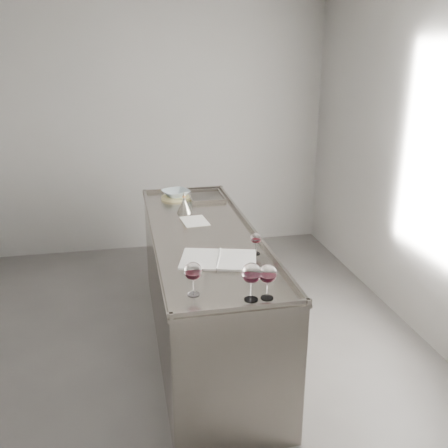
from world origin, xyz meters
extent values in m
cube|color=#4B4846|center=(0.00, 0.00, -0.01)|extent=(4.50, 5.00, 0.02)
cube|color=gray|center=(0.00, 2.51, 1.40)|extent=(4.50, 0.02, 2.80)
cube|color=gray|center=(0.50, 0.30, 0.46)|extent=(0.75, 2.40, 0.92)
cube|color=gray|center=(0.50, 0.30, 0.93)|extent=(0.77, 2.42, 0.02)
cube|color=gray|center=(0.50, -0.89, 0.96)|extent=(0.77, 0.02, 0.03)
cube|color=gray|center=(0.50, 1.49, 0.96)|extent=(0.77, 0.02, 0.03)
cube|color=gray|center=(0.14, 0.30, 0.96)|extent=(0.02, 2.42, 0.03)
cube|color=gray|center=(0.86, 0.30, 0.96)|extent=(0.02, 2.42, 0.03)
cube|color=#595654|center=(0.68, 1.22, 0.94)|extent=(0.30, 0.38, 0.01)
cylinder|color=white|center=(0.28, -0.66, 0.94)|extent=(0.07, 0.07, 0.00)
cylinder|color=white|center=(0.28, -0.66, 0.99)|extent=(0.01, 0.01, 0.09)
ellipsoid|color=white|center=(0.28, -0.66, 1.08)|extent=(0.10, 0.10, 0.10)
cylinder|color=#380710|center=(0.28, -0.66, 1.06)|extent=(0.07, 0.07, 0.02)
cylinder|color=white|center=(0.58, -0.78, 0.94)|extent=(0.08, 0.08, 0.00)
cylinder|color=white|center=(0.58, -0.78, 1.00)|extent=(0.01, 0.01, 0.10)
ellipsoid|color=white|center=(0.58, -0.78, 1.10)|extent=(0.11, 0.11, 0.11)
cylinder|color=#380713|center=(0.58, -0.78, 1.07)|extent=(0.08, 0.08, 0.02)
cylinder|color=white|center=(0.67, -0.78, 0.94)|extent=(0.07, 0.07, 0.00)
cylinder|color=white|center=(0.67, -0.78, 0.99)|extent=(0.01, 0.01, 0.10)
ellipsoid|color=white|center=(0.67, -0.78, 1.09)|extent=(0.10, 0.10, 0.11)
cylinder|color=#3B0813|center=(0.67, -0.78, 1.06)|extent=(0.07, 0.07, 0.02)
cylinder|color=white|center=(0.78, -0.16, 0.94)|extent=(0.06, 0.06, 0.00)
cylinder|color=white|center=(0.78, -0.16, 0.98)|extent=(0.01, 0.01, 0.07)
ellipsoid|color=white|center=(0.78, -0.16, 1.05)|extent=(0.07, 0.07, 0.08)
cylinder|color=#39070D|center=(0.78, -0.16, 1.03)|extent=(0.05, 0.05, 0.02)
cube|color=white|center=(0.39, -0.19, 0.95)|extent=(0.31, 0.39, 0.01)
cube|color=white|center=(0.63, -0.25, 0.95)|extent=(0.31, 0.39, 0.01)
cylinder|color=white|center=(0.51, -0.22, 0.95)|extent=(0.10, 0.33, 0.01)
cube|color=silver|center=(0.48, 0.58, 0.94)|extent=(0.21, 0.29, 0.00)
cylinder|color=beige|center=(0.40, 1.25, 0.95)|extent=(0.30, 0.30, 0.02)
imported|color=#9AACB3|center=(0.40, 1.25, 0.99)|extent=(0.31, 0.31, 0.06)
cone|color=gray|center=(0.43, 0.81, 0.99)|extent=(0.13, 0.13, 0.11)
cylinder|color=gray|center=(0.43, 0.81, 1.06)|extent=(0.02, 0.02, 0.03)
cylinder|color=#9F622C|center=(0.43, 0.81, 1.08)|extent=(0.03, 0.03, 0.01)
cone|color=gray|center=(0.43, 0.81, 1.11)|extent=(0.02, 0.02, 0.04)
camera|label=1|loc=(-0.05, -3.12, 2.22)|focal=40.00mm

